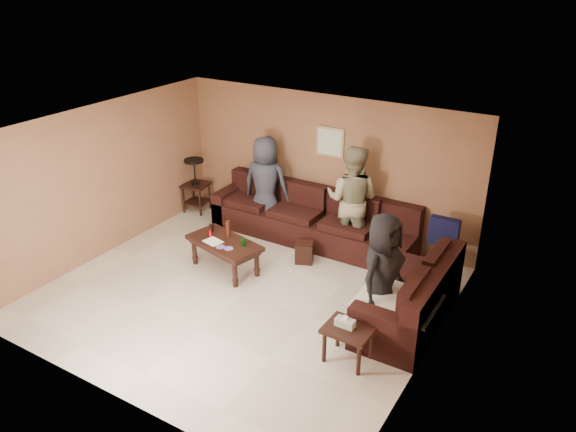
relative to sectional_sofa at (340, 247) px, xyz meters
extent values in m
plane|color=beige|center=(-0.81, -1.52, -0.33)|extent=(5.50, 5.50, 0.00)
cube|color=white|center=(-0.81, -1.52, 2.12)|extent=(5.50, 5.00, 0.10)
cube|color=#9B6B49|center=(-0.81, 0.98, 0.92)|extent=(5.50, 0.10, 2.50)
cube|color=#9B6B49|center=(-0.81, -4.02, 0.92)|extent=(5.50, 0.10, 2.50)
cube|color=#9B6B49|center=(-3.56, -1.52, 0.92)|extent=(0.10, 5.00, 2.50)
cube|color=#9B6B49|center=(1.94, -1.52, 0.92)|extent=(0.10, 5.00, 2.50)
cube|color=black|center=(-0.81, 0.53, -0.10)|extent=(3.70, 0.90, 0.45)
cube|color=black|center=(-0.81, 0.86, 0.35)|extent=(3.70, 0.24, 0.45)
cube|color=black|center=(-2.54, 0.53, -0.01)|extent=(0.24, 0.90, 0.63)
cube|color=black|center=(1.49, -0.92, -0.10)|extent=(0.90, 2.00, 0.45)
cube|color=black|center=(1.82, -0.92, 0.35)|extent=(0.24, 2.00, 0.45)
cube|color=black|center=(1.49, -1.80, -0.01)|extent=(0.90, 0.24, 0.63)
cube|color=#121238|center=(1.49, 0.53, 0.42)|extent=(0.45, 0.14, 0.45)
cube|color=white|center=(1.49, -1.37, 0.25)|extent=(1.00, 0.85, 0.04)
cube|color=black|center=(-1.48, -1.08, 0.15)|extent=(1.33, 0.88, 0.07)
cube|color=black|center=(-1.48, -1.08, 0.09)|extent=(1.23, 0.77, 0.06)
cylinder|color=black|center=(-2.02, -1.18, -0.10)|extent=(0.08, 0.08, 0.45)
cylinder|color=black|center=(-1.05, -1.41, -0.10)|extent=(0.08, 0.08, 0.45)
cylinder|color=black|center=(-1.92, -0.75, -0.10)|extent=(0.08, 0.08, 0.45)
cylinder|color=black|center=(-0.94, -0.98, -0.10)|extent=(0.08, 0.08, 0.45)
cylinder|color=red|center=(-1.77, -1.07, 0.25)|extent=(0.07, 0.07, 0.12)
cylinder|color=#126818|center=(-1.13, -1.05, 0.25)|extent=(0.07, 0.07, 0.12)
cylinder|color=#39180D|center=(-1.51, -0.94, 0.33)|extent=(0.07, 0.07, 0.28)
cylinder|color=black|center=(-1.87, -0.89, 0.24)|extent=(0.08, 0.08, 0.11)
cube|color=white|center=(-1.62, -1.18, 0.19)|extent=(0.32, 0.28, 0.00)
cylinder|color=#C3448D|center=(-1.41, -1.27, 0.19)|extent=(0.14, 0.14, 0.01)
cylinder|color=#C3448D|center=(-1.27, -1.24, 0.19)|extent=(0.14, 0.14, 0.01)
cube|color=black|center=(-3.35, 0.49, 0.21)|extent=(0.53, 0.53, 0.05)
cube|color=black|center=(-3.35, 0.49, -0.14)|extent=(0.47, 0.47, 0.03)
cylinder|color=black|center=(-3.50, 0.28, -0.06)|extent=(0.05, 0.05, 0.54)
cylinder|color=black|center=(-3.14, 0.34, -0.06)|extent=(0.05, 0.05, 0.54)
cylinder|color=black|center=(-3.56, 0.65, -0.06)|extent=(0.05, 0.05, 0.54)
cylinder|color=black|center=(-3.19, 0.70, -0.06)|extent=(0.05, 0.05, 0.54)
cylinder|color=black|center=(-3.35, 0.49, 0.25)|extent=(0.17, 0.17, 0.03)
cylinder|color=black|center=(-3.35, 0.49, 0.49)|extent=(0.03, 0.03, 0.45)
cylinder|color=black|center=(-3.35, 0.49, 0.71)|extent=(0.37, 0.37, 0.05)
cube|color=black|center=(1.14, -2.08, 0.13)|extent=(0.59, 0.49, 0.05)
cylinder|color=black|center=(0.91, -2.25, -0.10)|extent=(0.05, 0.05, 0.45)
cylinder|color=black|center=(1.37, -2.26, -0.10)|extent=(0.05, 0.05, 0.45)
cylinder|color=black|center=(0.92, -1.89, -0.10)|extent=(0.05, 0.05, 0.45)
cylinder|color=black|center=(1.38, -1.90, -0.10)|extent=(0.05, 0.05, 0.45)
cube|color=silver|center=(1.09, -2.08, 0.21)|extent=(0.24, 0.12, 0.10)
cube|color=white|center=(1.09, -2.08, 0.28)|extent=(0.06, 0.04, 0.05)
cube|color=black|center=(-0.53, -0.20, -0.16)|extent=(0.37, 0.37, 0.34)
cube|color=tan|center=(-0.71, 0.96, 1.37)|extent=(0.52, 0.03, 0.52)
cube|color=white|center=(-0.71, 0.95, 1.37)|extent=(0.44, 0.01, 0.44)
imported|color=#313645|center=(-1.74, 0.51, 0.55)|extent=(0.93, 0.68, 1.75)
imported|color=#999472|center=(-0.07, 0.55, 0.60)|extent=(0.98, 0.80, 1.86)
imported|color=black|center=(1.20, -1.25, 0.51)|extent=(0.64, 0.88, 1.66)
camera|label=1|loc=(3.39, -7.23, 4.22)|focal=35.00mm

